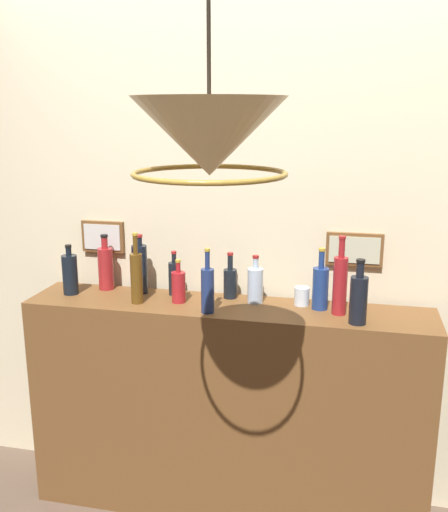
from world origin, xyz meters
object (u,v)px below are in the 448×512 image
(liquor_bottle_mezcal, at_px, (179,286))
(liquor_bottle_brandy, at_px, (340,283))
(liquor_bottle_gin, at_px, (208,289))
(liquor_bottle_scotch, at_px, (70,274))
(liquor_bottle_whiskey, at_px, (255,284))
(liquor_bottle_bourbon, at_px, (106,267))
(liquor_bottle_rum, at_px, (359,298))
(liquor_bottle_vermouth, at_px, (137,277))
(glass_tumbler_rocks, at_px, (302,296))
(liquor_bottle_port, at_px, (230,282))
(liquor_bottle_amaro, at_px, (140,268))
(liquor_bottle_tequila, at_px, (174,277))
(liquor_bottle_rye, at_px, (320,287))
(pendant_lamp, at_px, (209,139))

(liquor_bottle_mezcal, height_order, liquor_bottle_brandy, liquor_bottle_brandy)
(liquor_bottle_gin, xyz_separation_m, liquor_bottle_scotch, (-0.72, 0.11, -0.01))
(liquor_bottle_whiskey, relative_size, liquor_bottle_bourbon, 0.81)
(liquor_bottle_rum, height_order, liquor_bottle_mezcal, liquor_bottle_rum)
(liquor_bottle_mezcal, bearing_deg, liquor_bottle_scotch, 179.53)
(liquor_bottle_vermouth, bearing_deg, glass_tumbler_rocks, 10.49)
(liquor_bottle_port, xyz_separation_m, liquor_bottle_scotch, (-0.78, -0.11, 0.02))
(glass_tumbler_rocks, bearing_deg, liquor_bottle_rum, -36.57)
(liquor_bottle_whiskey, relative_size, liquor_bottle_rum, 0.81)
(liquor_bottle_scotch, xyz_separation_m, liquor_bottle_amaro, (0.33, 0.09, 0.03))
(liquor_bottle_scotch, xyz_separation_m, liquor_bottle_bourbon, (0.14, 0.11, 0.01))
(liquor_bottle_gin, bearing_deg, liquor_bottle_whiskey, 44.97)
(liquor_bottle_whiskey, height_order, liquor_bottle_bourbon, liquor_bottle_bourbon)
(liquor_bottle_scotch, height_order, liquor_bottle_brandy, liquor_bottle_brandy)
(liquor_bottle_rum, height_order, liquor_bottle_brandy, liquor_bottle_brandy)
(liquor_bottle_scotch, height_order, liquor_bottle_amaro, liquor_bottle_amaro)
(liquor_bottle_port, bearing_deg, liquor_bottle_gin, -103.65)
(liquor_bottle_rum, height_order, liquor_bottle_gin, liquor_bottle_gin)
(liquor_bottle_mezcal, height_order, liquor_bottle_amaro, liquor_bottle_amaro)
(liquor_bottle_bourbon, relative_size, glass_tumbler_rocks, 3.30)
(liquor_bottle_port, relative_size, liquor_bottle_tequila, 1.03)
(liquor_bottle_tequila, bearing_deg, liquor_bottle_gin, -44.03)
(liquor_bottle_rye, distance_m, liquor_bottle_scotch, 1.21)
(liquor_bottle_rum, bearing_deg, liquor_bottle_gin, -179.41)
(liquor_bottle_brandy, relative_size, glass_tumbler_rocks, 4.18)
(liquor_bottle_scotch, xyz_separation_m, pendant_lamp, (0.91, -0.83, 0.70))
(liquor_bottle_vermouth, xyz_separation_m, pendant_lamp, (0.55, -0.77, 0.67))
(liquor_bottle_rye, relative_size, glass_tumbler_rocks, 3.34)
(liquor_bottle_mezcal, distance_m, liquor_bottle_vermouth, 0.20)
(liquor_bottle_tequila, height_order, pendant_lamp, pendant_lamp)
(liquor_bottle_mezcal, relative_size, liquor_bottle_scotch, 0.83)
(liquor_bottle_scotch, relative_size, liquor_bottle_amaro, 0.84)
(liquor_bottle_rye, xyz_separation_m, liquor_bottle_tequila, (-0.71, 0.06, -0.02))
(liquor_bottle_rum, relative_size, liquor_bottle_tequila, 1.29)
(liquor_bottle_amaro, relative_size, liquor_bottle_tequila, 1.35)
(liquor_bottle_port, height_order, liquor_bottle_scotch, liquor_bottle_scotch)
(liquor_bottle_gin, bearing_deg, liquor_bottle_amaro, 152.97)
(liquor_bottle_brandy, distance_m, pendant_lamp, 1.12)
(liquor_bottle_port, bearing_deg, pendant_lamp, -81.72)
(liquor_bottle_vermouth, relative_size, glass_tumbler_rocks, 3.95)
(liquor_bottle_gin, height_order, liquor_bottle_mezcal, liquor_bottle_gin)
(glass_tumbler_rocks, relative_size, pendant_lamp, 0.16)
(liquor_bottle_vermouth, height_order, pendant_lamp, pendant_lamp)
(liquor_bottle_amaro, bearing_deg, liquor_bottle_tequila, 4.39)
(liquor_bottle_mezcal, distance_m, liquor_bottle_bourbon, 0.44)
(liquor_bottle_scotch, bearing_deg, liquor_bottle_mezcal, -0.47)
(liquor_bottle_mezcal, relative_size, liquor_bottle_bourbon, 0.74)
(pendant_lamp, bearing_deg, liquor_bottle_rye, 71.26)
(glass_tumbler_rocks, bearing_deg, liquor_bottle_mezcal, -171.39)
(liquor_bottle_gin, relative_size, liquor_bottle_vermouth, 0.88)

